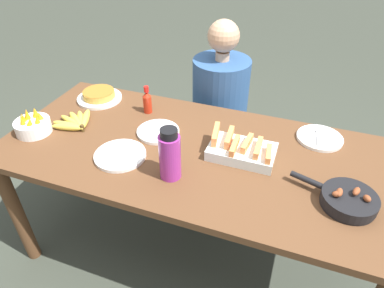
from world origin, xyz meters
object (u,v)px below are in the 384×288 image
at_px(fruit_bowl_mango, 33,125).
at_px(water_bottle, 170,155).
at_px(empty_plate_far_left, 120,155).
at_px(melon_tray, 241,150).
at_px(empty_plate_near_front, 158,132).
at_px(person_figure, 219,124).
at_px(frittata_plate_center, 99,96).
at_px(empty_plate_far_right, 320,138).
at_px(banana_bunch, 76,122).
at_px(hot_sauce_bottle, 147,101).
at_px(skillet, 347,200).

distance_m(fruit_bowl_mango, water_bottle, 0.78).
distance_m(empty_plate_far_left, fruit_bowl_mango, 0.51).
xyz_separation_m(melon_tray, empty_plate_near_front, (-0.43, 0.04, -0.03)).
bearing_deg(empty_plate_far_left, person_figure, 73.76).
distance_m(frittata_plate_center, empty_plate_near_front, 0.50).
xyz_separation_m(frittata_plate_center, empty_plate_far_left, (0.38, -0.43, -0.02)).
height_order(empty_plate_near_front, person_figure, person_figure).
xyz_separation_m(empty_plate_far_right, person_figure, (-0.61, 0.36, -0.28)).
height_order(melon_tray, empty_plate_far_left, melon_tray).
relative_size(banana_bunch, empty_plate_far_right, 1.01).
height_order(banana_bunch, fruit_bowl_mango, fruit_bowl_mango).
relative_size(water_bottle, hot_sauce_bottle, 1.53).
relative_size(melon_tray, empty_plate_far_right, 1.39).
bearing_deg(fruit_bowl_mango, empty_plate_far_right, 17.54).
distance_m(melon_tray, empty_plate_near_front, 0.43).
xyz_separation_m(banana_bunch, skillet, (1.31, -0.12, 0.01)).
bearing_deg(empty_plate_far_right, frittata_plate_center, -178.87).
bearing_deg(frittata_plate_center, empty_plate_far_right, 1.13).
relative_size(skillet, person_figure, 0.29).
bearing_deg(person_figure, melon_tray, -66.08).
distance_m(frittata_plate_center, hot_sauce_bottle, 0.33).
bearing_deg(empty_plate_far_right, empty_plate_near_front, -163.79).
bearing_deg(frittata_plate_center, skillet, -16.29).
bearing_deg(melon_tray, empty_plate_far_left, -159.17).
bearing_deg(empty_plate_near_front, empty_plate_far_right, 16.21).
relative_size(fruit_bowl_mango, person_figure, 0.15).
distance_m(melon_tray, fruit_bowl_mango, 1.03).
xyz_separation_m(frittata_plate_center, empty_plate_near_front, (0.46, -0.20, -0.02)).
height_order(skillet, water_bottle, water_bottle).
height_order(melon_tray, frittata_plate_center, melon_tray).
bearing_deg(person_figure, frittata_plate_center, -148.08).
height_order(melon_tray, hot_sauce_bottle, hot_sauce_bottle).
relative_size(banana_bunch, empty_plate_far_left, 0.95).
xyz_separation_m(hot_sauce_bottle, person_figure, (0.29, 0.42, -0.34)).
xyz_separation_m(empty_plate_near_front, empty_plate_far_right, (0.76, 0.22, 0.00)).
relative_size(skillet, fruit_bowl_mango, 1.94).
bearing_deg(banana_bunch, empty_plate_near_front, 10.55).
bearing_deg(banana_bunch, empty_plate_far_right, 14.20).
bearing_deg(person_figure, empty_plate_far_right, -30.84).
xyz_separation_m(fruit_bowl_mango, water_bottle, (0.77, -0.07, 0.07)).
height_order(empty_plate_near_front, empty_plate_far_left, same).
height_order(skillet, frittata_plate_center, skillet).
xyz_separation_m(empty_plate_near_front, empty_plate_far_left, (-0.08, -0.23, -0.00)).
distance_m(banana_bunch, water_bottle, 0.65).
bearing_deg(empty_plate_far_right, skillet, -73.66).
xyz_separation_m(frittata_plate_center, hot_sauce_bottle, (0.33, -0.03, 0.04)).
xyz_separation_m(frittata_plate_center, empty_plate_far_right, (1.22, 0.02, -0.02)).
height_order(water_bottle, hot_sauce_bottle, water_bottle).
bearing_deg(frittata_plate_center, fruit_bowl_mango, -106.97).
bearing_deg(empty_plate_far_right, melon_tray, -141.94).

